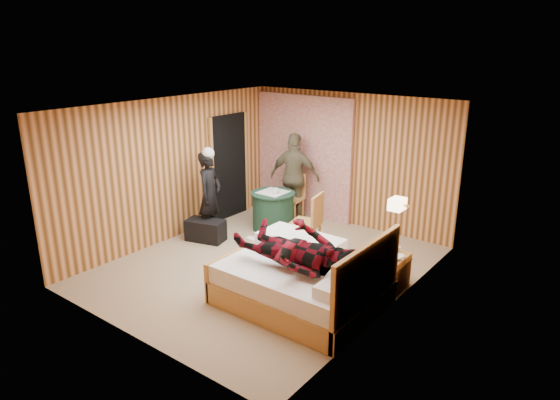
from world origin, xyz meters
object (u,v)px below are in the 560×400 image
Objects in this scene: chair_far at (293,193)px; man_on_bed at (297,240)px; man_at_table at (295,177)px; wall_lamp at (397,204)px; duffel_bag at (206,230)px; round_table at (273,210)px; chair_near at (311,219)px; nightstand at (392,271)px; woman_standing at (210,195)px; bed at (305,280)px.

man_on_bed is at bearing -60.98° from chair_far.
wall_lamp is at bearing 137.35° from man_at_table.
round_table is at bearing 47.79° from duffel_bag.
chair_near reaches higher than duffel_bag.
man_at_table is 0.97× the size of man_on_bed.
nightstand is at bearing 118.62° from wall_lamp.
round_table reaches higher than nightstand.
chair_far is (-2.86, 1.55, -0.76)m from wall_lamp.
chair_far is 1.75m from woman_standing.
chair_near reaches higher than round_table.
wall_lamp is 0.50× the size of nightstand.
duffel_bag is (-3.40, -0.36, -0.07)m from nightstand.
woman_standing is at bearing -179.21° from wall_lamp.
chair_near is at bearing 118.71° from man_on_bed.
man_at_table reaches higher than chair_near.
wall_lamp is 1.62m from bed.
nightstand is 3.19m from chair_far.
man_at_table is at bearing -38.94° from woman_standing.
woman_standing is at bearing -177.90° from nightstand.
duffel_bag is at bearing 58.80° from man_at_table.
bed reaches higher than duffel_bag.
wall_lamp is 3.34m from chair_far.
duffel_bag is (-1.75, -0.72, -0.40)m from chair_near.
wall_lamp is 0.32× the size of round_table.
duffel_bag is at bearing 164.47° from bed.
bed is 3.30m from chair_far.
man_at_table is at bearing 150.86° from wall_lamp.
duffel_bag is at bearing -115.38° from chair_far.
duffel_bag is (-3.44, -0.28, -1.11)m from wall_lamp.
bed is 1.73m from chair_near.
wall_lamp is at bearing -10.81° from duffel_bag.
woman_standing is (-1.83, -0.49, 0.19)m from chair_near.
chair_near is (-1.70, 0.45, -0.71)m from wall_lamp.
man_on_bed is at bearing -83.17° from bed.
chair_near is (1.16, -1.11, 0.05)m from chair_far.
bed is 1.16× the size of man_on_bed.
round_table is 1.26m from chair_near.
round_table is (-2.85, 0.90, -0.93)m from wall_lamp.
duffel_bag is 0.38× the size of man_on_bed.
nightstand is 1.73m from chair_near.
man_at_table reaches higher than chair_far.
nightstand is at bearing 55.23° from bed.
round_table is (-2.80, 0.82, 0.11)m from nightstand.
bed is at bearing 114.71° from man_at_table.
man_at_table reaches higher than woman_standing.
man_on_bed is (2.07, -2.14, 0.62)m from round_table.
round_table is 3.04m from man_on_bed.
chair_far is 1.95m from duffel_bag.
chair_far reaches higher than round_table.
nightstand is 0.52× the size of chair_near.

